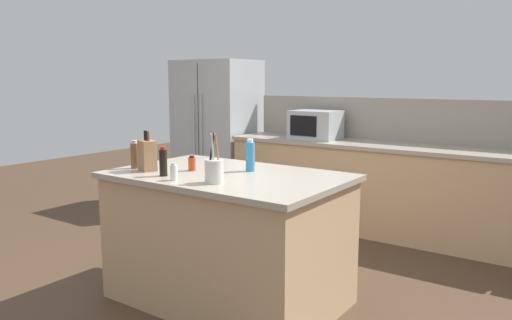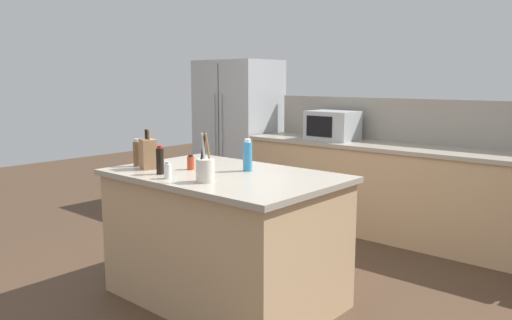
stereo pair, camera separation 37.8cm
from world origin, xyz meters
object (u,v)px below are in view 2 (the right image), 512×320
object	(u,v)px
pepper_grinder	(137,153)
salt_shaker	(168,171)
refrigerator	(238,132)
dish_soap_bottle	(248,156)
microwave	(332,125)
knife_block	(148,154)
spice_jar_paprika	(191,163)
soy_sauce_bottle	(160,161)
utensil_crock	(205,169)

from	to	relation	value
pepper_grinder	salt_shaker	bearing A→B (deg)	-15.87
refrigerator	dish_soap_bottle	bearing A→B (deg)	-45.75
microwave	knife_block	distance (m)	2.45
dish_soap_bottle	spice_jar_paprika	world-z (taller)	dish_soap_bottle
spice_jar_paprika	knife_block	bearing A→B (deg)	-144.47
pepper_grinder	soy_sauce_bottle	bearing A→B (deg)	-13.11
dish_soap_bottle	microwave	bearing A→B (deg)	105.68
refrigerator	soy_sauce_bottle	distance (m)	3.06
knife_block	utensil_crock	bearing A→B (deg)	16.61
dish_soap_bottle	spice_jar_paprika	distance (m)	0.43
spice_jar_paprika	soy_sauce_bottle	world-z (taller)	soy_sauce_bottle
pepper_grinder	utensil_crock	bearing A→B (deg)	-4.99
utensil_crock	salt_shaker	size ratio (longest dim) A/B	2.81
microwave	spice_jar_paprika	distance (m)	2.27
refrigerator	utensil_crock	size ratio (longest dim) A/B	5.73
refrigerator	utensil_crock	distance (m)	3.30
salt_shaker	refrigerator	bearing A→B (deg)	124.46
soy_sauce_bottle	refrigerator	bearing A→B (deg)	122.64
dish_soap_bottle	soy_sauce_bottle	bearing A→B (deg)	-127.67
knife_block	soy_sauce_bottle	world-z (taller)	knife_block
dish_soap_bottle	spice_jar_paprika	bearing A→B (deg)	-147.18
refrigerator	microwave	distance (m)	1.47
pepper_grinder	soy_sauce_bottle	size ratio (longest dim) A/B	1.04
salt_shaker	soy_sauce_bottle	world-z (taller)	soy_sauce_bottle
soy_sauce_bottle	spice_jar_paprika	bearing A→B (deg)	84.88
salt_shaker	pepper_grinder	distance (m)	0.58
utensil_crock	spice_jar_paprika	distance (m)	0.48
pepper_grinder	dish_soap_bottle	bearing A→B (deg)	27.51
knife_block	soy_sauce_bottle	xyz separation A→B (m)	(0.24, -0.08, -0.02)
knife_block	salt_shaker	xyz separation A→B (m)	(0.40, -0.14, -0.06)
utensil_crock	dish_soap_bottle	world-z (taller)	utensil_crock
refrigerator	spice_jar_paprika	bearing A→B (deg)	-54.12
microwave	knife_block	size ratio (longest dim) A/B	1.80
refrigerator	soy_sauce_bottle	xyz separation A→B (m)	(1.65, -2.57, 0.12)
dish_soap_bottle	utensil_crock	bearing A→B (deg)	-83.14
refrigerator	spice_jar_paprika	world-z (taller)	refrigerator
microwave	dish_soap_bottle	distance (m)	2.11
dish_soap_bottle	spice_jar_paprika	size ratio (longest dim) A/B	2.11
salt_shaker	soy_sauce_bottle	distance (m)	0.18
dish_soap_bottle	soy_sauce_bottle	world-z (taller)	dish_soap_bottle
refrigerator	dish_soap_bottle	distance (m)	2.91
refrigerator	pepper_grinder	bearing A→B (deg)	-63.12
knife_block	pepper_grinder	size ratio (longest dim) A/B	1.38
microwave	utensil_crock	bearing A→B (deg)	-75.95
microwave	pepper_grinder	xyz separation A→B (m)	(-0.20, -2.43, -0.06)
knife_block	utensil_crock	size ratio (longest dim) A/B	0.91
dish_soap_bottle	pepper_grinder	bearing A→B (deg)	-152.49
spice_jar_paprika	pepper_grinder	size ratio (longest dim) A/B	0.53
utensil_crock	spice_jar_paprika	xyz separation A→B (m)	(-0.41, 0.24, -0.03)
refrigerator	pepper_grinder	distance (m)	2.78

